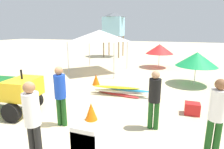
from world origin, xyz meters
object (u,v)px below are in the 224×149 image
Objects in this scene: traffic_cone_far at (91,111)px; lifeguard_far_right at (217,113)px; utility_cart at (3,90)px; popup_canopy at (99,35)px; surfboard_pile at (119,91)px; lifeguard_near_right at (60,92)px; lifeguard_tower at (114,24)px; lifeguard_near_center at (154,96)px; beach_umbrella_mid at (160,49)px; traffic_cone_near at (96,80)px; lifeguard_near_left at (32,117)px; stacked_plastic_chairs at (86,146)px; beach_umbrella_left at (197,59)px; cooler_box at (192,109)px.

lifeguard_far_right is at bearing -10.71° from traffic_cone_far.
popup_canopy is at bearing 84.42° from utility_cart.
popup_canopy reaches higher than surfboard_pile.
lifeguard_near_right is 14.21m from lifeguard_tower.
utility_cart is 13.80m from lifeguard_tower.
lifeguard_near_right reaches higher than lifeguard_near_center.
beach_umbrella_mid is 6.19m from traffic_cone_near.
traffic_cone_far is (0.30, 2.04, -0.74)m from lifeguard_near_left.
lifeguard_near_center is 1.98m from traffic_cone_far.
stacked_plastic_chairs is 0.34× the size of popup_canopy.
utility_cart is 8.41m from beach_umbrella_left.
lifeguard_tower is (-6.91, 13.74, 2.21)m from lifeguard_far_right.
utility_cart is at bearing 149.25° from lifeguard_near_left.
beach_umbrella_left is 4.29× the size of cooler_box.
lifeguard_near_right is at bearing -77.52° from lifeguard_tower.
cooler_box is at bearing 25.51° from traffic_cone_far.
beach_umbrella_left is 1.01× the size of beach_umbrella_mid.
beach_umbrella_mid is at bearing 88.07° from stacked_plastic_chairs.
cooler_box is (4.32, -1.98, -0.07)m from traffic_cone_near.
cooler_box is at bearing 97.10° from lifeguard_far_right.
surfboard_pile is at bearing 126.51° from lifeguard_near_center.
stacked_plastic_chairs is 0.58× the size of lifeguard_far_right.
lifeguard_tower is at bearing 131.09° from beach_umbrella_left.
surfboard_pile is 1.85m from traffic_cone_near.
lifeguard_near_left is (-1.15, -0.04, 0.41)m from stacked_plastic_chairs.
stacked_plastic_chairs is at bearing -66.95° from traffic_cone_far.
lifeguard_near_left is 0.40× the size of lifeguard_tower.
traffic_cone_far is (-1.22, -8.93, -1.07)m from beach_umbrella_mid.
lifeguard_near_right is at bearing -3.33° from utility_cart.
lifeguard_far_right is at bearing -91.05° from beach_umbrella_left.
lifeguard_tower is 2.21× the size of beach_umbrella_mid.
lifeguard_near_center is at bearing 2.85° from traffic_cone_far.
lifeguard_far_right is 0.59× the size of popup_canopy.
surfboard_pile reaches higher than cooler_box.
surfboard_pile is 4.92× the size of traffic_cone_far.
surfboard_pile is 1.61× the size of lifeguard_near_center.
traffic_cone_near is 3.66m from traffic_cone_far.
beach_umbrella_mid is (4.91, -4.20, -1.88)m from lifeguard_tower.
surfboard_pile is at bearing -70.24° from lifeguard_tower.
lifeguard_tower is at bearing 119.62° from cooler_box.
stacked_plastic_chairs is at bearing -68.95° from popup_canopy.
surfboard_pile is at bearing 98.77° from stacked_plastic_chairs.
lifeguard_near_right is at bearing 136.56° from stacked_plastic_chairs.
traffic_cone_near is (1.65, 3.84, -0.51)m from utility_cart.
lifeguard_near_right reaches higher than utility_cart.
stacked_plastic_chairs is 1.86× the size of traffic_cone_far.
beach_umbrella_mid is at bearing 82.11° from lifeguard_near_left.
beach_umbrella_left is (5.67, -1.21, -1.05)m from popup_canopy.
lifeguard_near_left is 1.00× the size of lifeguard_far_right.
cooler_box is (3.27, 3.46, -0.82)m from lifeguard_near_left.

